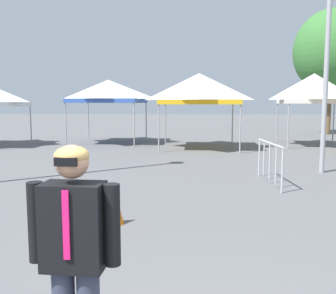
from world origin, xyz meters
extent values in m
cylinder|color=#9E9EA3|center=(-8.25, 17.49, 1.06)|extent=(0.06, 0.06, 2.13)
cylinder|color=#9E9EA3|center=(-5.91, 16.02, 1.15)|extent=(0.06, 0.06, 2.30)
cylinder|color=#9E9EA3|center=(-2.55, 15.78, 1.15)|extent=(0.06, 0.06, 2.30)
cylinder|color=#9E9EA3|center=(-5.67, 19.37, 1.15)|extent=(0.06, 0.06, 2.30)
cylinder|color=#9E9EA3|center=(-2.32, 19.13, 1.15)|extent=(0.06, 0.06, 2.30)
pyramid|color=white|center=(-4.11, 17.57, 2.79)|extent=(3.77, 3.77, 0.98)
cube|color=#3359B2|center=(-4.11, 17.57, 2.20)|extent=(3.74, 3.74, 0.20)
cylinder|color=#9E9EA3|center=(-1.25, 13.81, 1.11)|extent=(0.06, 0.06, 2.22)
cylinder|color=#9E9EA3|center=(2.13, 13.70, 1.11)|extent=(0.06, 0.06, 2.22)
cylinder|color=#9E9EA3|center=(-1.13, 17.20, 1.11)|extent=(0.06, 0.06, 2.22)
cylinder|color=#9E9EA3|center=(2.25, 17.08, 1.11)|extent=(0.06, 0.06, 2.22)
pyramid|color=white|center=(0.50, 15.45, 2.82)|extent=(3.68, 3.68, 1.20)
cube|color=yellow|center=(0.50, 15.45, 2.12)|extent=(3.64, 3.64, 0.20)
cylinder|color=#9E9EA3|center=(4.53, 15.30, 1.13)|extent=(0.06, 0.06, 2.25)
cylinder|color=#9E9EA3|center=(4.73, 18.15, 1.13)|extent=(0.06, 0.06, 2.25)
cylinder|color=#9E9EA3|center=(7.59, 17.95, 1.13)|extent=(0.06, 0.06, 2.25)
pyramid|color=white|center=(6.06, 16.62, 2.87)|extent=(3.21, 3.21, 1.24)
cube|color=white|center=(6.06, 16.62, 2.15)|extent=(3.18, 3.18, 0.20)
cube|color=black|center=(-0.95, 0.66, 1.22)|extent=(0.44, 0.27, 0.60)
cylinder|color=black|center=(-1.22, 0.68, 1.24)|extent=(0.11, 0.11, 0.56)
cylinder|color=black|center=(-0.68, 0.64, 1.24)|extent=(0.11, 0.11, 0.56)
sphere|color=tan|center=(-0.95, 0.66, 1.67)|extent=(0.23, 0.23, 0.23)
ellipsoid|color=tan|center=(-0.95, 0.66, 1.71)|extent=(0.23, 0.23, 0.14)
cube|color=black|center=(-0.96, 0.56, 1.68)|extent=(0.15, 0.04, 0.06)
cube|color=#E51966|center=(-0.96, 0.53, 1.27)|extent=(0.04, 0.02, 0.46)
cylinder|color=#9E9EA3|center=(3.93, 9.40, 3.63)|extent=(0.14, 0.14, 7.26)
cylinder|color=brown|center=(9.47, 23.56, 1.75)|extent=(0.28, 0.28, 3.51)
ellipsoid|color=#387233|center=(9.47, 23.56, 5.47)|extent=(4.92, 4.92, 5.41)
cylinder|color=#B7BABF|center=(2.00, 7.74, 1.05)|extent=(0.18, 2.10, 0.05)
cylinder|color=#B7BABF|center=(2.06, 6.74, 0.53)|extent=(0.04, 0.04, 1.05)
cylinder|color=#B7BABF|center=(1.93, 8.73, 0.53)|extent=(0.04, 0.04, 1.05)
cylinder|color=#B7BABF|center=(2.03, 7.21, 0.58)|extent=(0.04, 0.04, 0.92)
cylinder|color=#B7BABF|center=(2.00, 7.74, 0.58)|extent=(0.04, 0.04, 0.92)
cylinder|color=#B7BABF|center=(1.96, 8.26, 0.58)|extent=(0.04, 0.04, 0.92)
cone|color=orange|center=(-1.38, 4.38, 0.30)|extent=(0.32, 0.32, 0.60)
camera|label=1|loc=(-0.21, -1.76, 2.05)|focal=39.80mm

